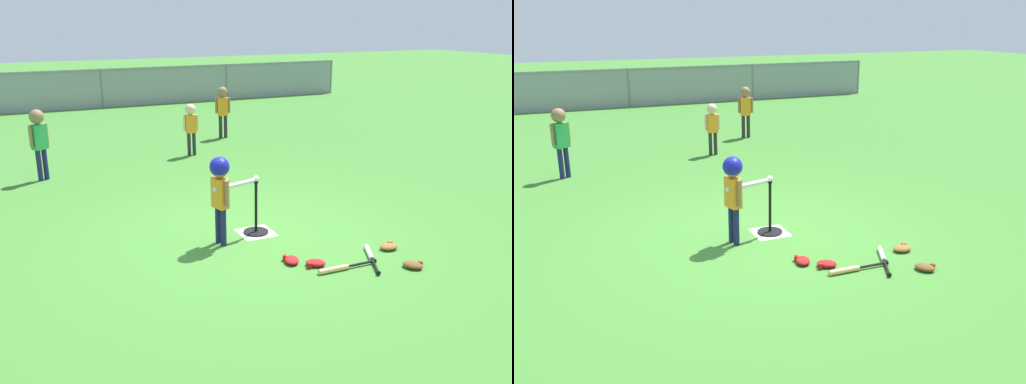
# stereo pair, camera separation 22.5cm
# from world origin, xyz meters

# --- Properties ---
(ground_plane) EXTENTS (60.00, 60.00, 0.00)m
(ground_plane) POSITION_xyz_m (0.00, 0.00, 0.00)
(ground_plane) COLOR #3D7A2D
(home_plate) EXTENTS (0.44, 0.44, 0.01)m
(home_plate) POSITION_xyz_m (0.08, 0.07, 0.00)
(home_plate) COLOR white
(home_plate) RESTS_ON ground_plane
(batting_tee) EXTENTS (0.32, 0.32, 0.69)m
(batting_tee) POSITION_xyz_m (0.08, 0.07, 0.11)
(batting_tee) COLOR black
(batting_tee) RESTS_ON ground_plane
(baseball_on_tee) EXTENTS (0.07, 0.07, 0.07)m
(baseball_on_tee) POSITION_xyz_m (0.08, 0.07, 0.73)
(baseball_on_tee) COLOR white
(baseball_on_tee) RESTS_ON batting_tee
(batter_child) EXTENTS (0.62, 0.31, 1.09)m
(batter_child) POSITION_xyz_m (-0.45, -0.07, 0.78)
(batter_child) COLOR #191E4C
(batter_child) RESTS_ON ground_plane
(fielder_deep_right) EXTENTS (0.33, 0.23, 1.15)m
(fielder_deep_right) POSITION_xyz_m (1.76, 5.60, 0.74)
(fielder_deep_right) COLOR #262626
(fielder_deep_right) RESTS_ON ground_plane
(fielder_near_left) EXTENTS (0.31, 0.25, 1.20)m
(fielder_near_left) POSITION_xyz_m (-2.22, 3.71, 0.77)
(fielder_near_left) COLOR #191E4C
(fielder_near_left) RESTS_ON ground_plane
(fielder_deep_left) EXTENTS (0.30, 0.20, 1.02)m
(fielder_deep_left) POSITION_xyz_m (0.60, 4.33, 0.66)
(fielder_deep_left) COLOR #262626
(fielder_deep_left) RESTS_ON ground_plane
(spare_bat_silver) EXTENTS (0.35, 0.67, 0.06)m
(spare_bat_silver) POSITION_xyz_m (0.96, -1.16, 0.03)
(spare_bat_silver) COLOR silver
(spare_bat_silver) RESTS_ON ground_plane
(spare_bat_wood) EXTENTS (0.73, 0.06, 0.06)m
(spare_bat_wood) POSITION_xyz_m (0.46, -1.30, 0.03)
(spare_bat_wood) COLOR #DBB266
(spare_bat_wood) RESTS_ON ground_plane
(glove_by_plate) EXTENTS (0.26, 0.27, 0.07)m
(glove_by_plate) POSITION_xyz_m (1.23, -1.58, 0.04)
(glove_by_plate) COLOR brown
(glove_by_plate) RESTS_ON ground_plane
(glove_near_bats) EXTENTS (0.23, 0.26, 0.07)m
(glove_near_bats) POSITION_xyz_m (0.07, -0.91, 0.04)
(glove_near_bats) COLOR #B21919
(glove_near_bats) RESTS_ON ground_plane
(glove_tossed_aside) EXTENTS (0.22, 0.17, 0.07)m
(glove_tossed_aside) POSITION_xyz_m (1.31, -1.05, 0.04)
(glove_tossed_aside) COLOR brown
(glove_tossed_aside) RESTS_ON ground_plane
(glove_outfield_drop) EXTENTS (0.27, 0.25, 0.07)m
(glove_outfield_drop) POSITION_xyz_m (0.28, -1.09, 0.04)
(glove_outfield_drop) COLOR #B21919
(glove_outfield_drop) RESTS_ON ground_plane
(outfield_fence) EXTENTS (16.06, 0.06, 1.15)m
(outfield_fence) POSITION_xyz_m (0.00, 11.09, 0.62)
(outfield_fence) COLOR slate
(outfield_fence) RESTS_ON ground_plane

